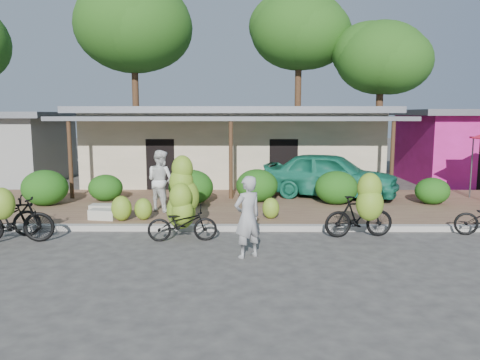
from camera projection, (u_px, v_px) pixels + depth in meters
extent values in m
plane|color=#3E3C3A|center=(224.00, 253.00, 10.41)|extent=(100.00, 100.00, 0.00)
cube|color=#916E4E|center=(230.00, 206.00, 15.36)|extent=(60.00, 6.00, 0.12)
cube|color=#A8A399|center=(227.00, 228.00, 12.38)|extent=(60.00, 0.25, 0.15)
cube|color=beige|center=(234.00, 148.00, 21.09)|extent=(12.00, 6.00, 3.10)
cube|color=slate|center=(234.00, 110.00, 20.85)|extent=(13.00, 7.00, 0.25)
cube|color=black|center=(232.00, 165.00, 18.23)|extent=(1.40, 0.12, 2.20)
cube|color=slate|center=(231.00, 119.00, 16.94)|extent=(13.00, 2.00, 0.15)
cylinder|color=#4D2B1F|center=(70.00, 161.00, 16.29)|extent=(0.14, 0.14, 2.85)
cylinder|color=#4D2B1F|center=(231.00, 161.00, 16.25)|extent=(0.14, 0.14, 2.85)
cylinder|color=#4D2B1F|center=(392.00, 162.00, 16.22)|extent=(0.14, 0.14, 2.85)
cube|color=#DB219C|center=(467.00, 149.00, 21.03)|extent=(5.00, 5.00, 3.00)
cube|color=slate|center=(469.00, 113.00, 20.80)|extent=(6.00, 6.00, 0.25)
cylinder|color=#4D2B1F|center=(136.00, 95.00, 25.71)|extent=(0.36, 0.36, 8.24)
ellipsoid|color=#1F4D13|center=(133.00, 26.00, 25.20)|extent=(6.29, 6.29, 5.03)
ellipsoid|color=#1F4D13|center=(125.00, 21.00, 25.45)|extent=(5.35, 5.35, 4.28)
cylinder|color=#4D2B1F|center=(298.00, 97.00, 26.16)|extent=(0.36, 0.36, 8.03)
ellipsoid|color=#1F4D13|center=(299.00, 31.00, 25.66)|extent=(5.32, 5.32, 4.26)
ellipsoid|color=#1F4D13|center=(289.00, 26.00, 25.92)|extent=(4.52, 4.52, 3.62)
cylinder|color=#4D2B1F|center=(379.00, 113.00, 24.28)|extent=(0.36, 0.36, 6.25)
ellipsoid|color=#1F4D13|center=(381.00, 58.00, 23.89)|extent=(4.64, 4.64, 3.71)
ellipsoid|color=#1F4D13|center=(370.00, 53.00, 24.15)|extent=(3.94, 3.94, 3.15)
ellipsoid|color=#1F5413|center=(45.00, 188.00, 15.12)|extent=(1.48, 1.33, 1.16)
ellipsoid|color=#1F5413|center=(106.00, 188.00, 15.92)|extent=(1.16, 1.04, 0.90)
ellipsoid|color=#1F5413|center=(191.00, 187.00, 15.29)|extent=(1.47, 1.32, 1.15)
ellipsoid|color=#1F5413|center=(257.00, 185.00, 15.78)|extent=(1.41, 1.27, 1.10)
ellipsoid|color=#1F5413|center=(336.00, 188.00, 15.33)|extent=(1.40, 1.26, 1.09)
ellipsoid|color=#1F5413|center=(432.00, 191.00, 15.35)|extent=(1.12, 1.01, 0.87)
cylinder|color=#59595E|center=(471.00, 168.00, 16.48)|extent=(0.05, 0.05, 2.10)
imported|color=black|center=(13.00, 220.00, 11.15)|extent=(1.95, 0.80, 1.14)
ellipsoid|color=#77AB2A|center=(2.00, 204.00, 10.44)|extent=(0.58, 0.50, 0.73)
imported|color=black|center=(182.00, 223.00, 11.32)|extent=(1.72, 0.73, 0.88)
ellipsoid|color=#77AB2A|center=(181.00, 211.00, 11.83)|extent=(0.74, 0.63, 0.93)
ellipsoid|color=#77AB2A|center=(185.00, 197.00, 11.79)|extent=(0.73, 0.62, 0.92)
ellipsoid|color=#77AB2A|center=(181.00, 182.00, 11.73)|extent=(0.61, 0.52, 0.76)
ellipsoid|color=#77AB2A|center=(182.00, 169.00, 11.69)|extent=(0.54, 0.46, 0.67)
ellipsoid|color=#77AB2A|center=(182.00, 212.00, 11.48)|extent=(0.54, 0.46, 0.68)
ellipsoid|color=#77AB2A|center=(181.00, 197.00, 11.43)|extent=(0.56, 0.47, 0.70)
imported|color=black|center=(359.00, 216.00, 11.68)|extent=(1.80, 0.70, 1.05)
ellipsoid|color=#77AB2A|center=(370.00, 204.00, 10.98)|extent=(0.64, 0.54, 0.80)
ellipsoid|color=#77AB2A|center=(370.00, 188.00, 10.98)|extent=(0.57, 0.49, 0.72)
ellipsoid|color=#77AB2A|center=(121.00, 208.00, 12.96)|extent=(0.56, 0.48, 0.70)
ellipsoid|color=#77AB2A|center=(143.00, 209.00, 13.08)|extent=(0.49, 0.42, 0.61)
ellipsoid|color=#77AB2A|center=(271.00, 208.00, 13.24)|extent=(0.48, 0.41, 0.60)
cube|color=beige|center=(105.00, 209.00, 13.79)|extent=(0.86, 0.42, 0.30)
cube|color=beige|center=(103.00, 214.00, 13.16)|extent=(0.80, 0.50, 0.28)
imported|color=#9C9C9C|center=(248.00, 217.00, 9.97)|extent=(0.77, 0.71, 1.77)
imported|color=white|center=(160.00, 181.00, 14.22)|extent=(1.15, 1.09, 1.87)
imported|color=#1A775B|center=(330.00, 175.00, 16.60)|extent=(5.08, 3.40, 1.61)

